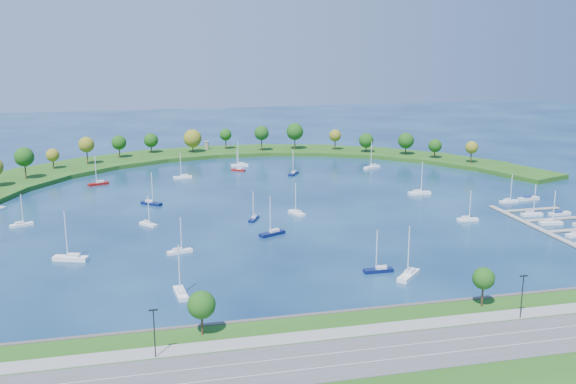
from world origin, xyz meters
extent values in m
plane|color=#071B41|center=(0.00, 0.00, 0.00)|extent=(700.00, 700.00, 0.00)
cube|color=#244D14|center=(0.00, -124.00, 0.80)|extent=(420.00, 42.00, 1.60)
cube|color=#474442|center=(0.00, -102.50, 0.90)|extent=(420.00, 1.20, 1.80)
cube|color=#515154|center=(0.00, -124.00, 1.66)|extent=(420.00, 16.00, 0.12)
cube|color=gray|center=(0.00, -113.00, 1.66)|extent=(420.00, 5.00, 0.12)
cube|color=silver|center=(0.00, -126.50, 1.73)|extent=(420.00, 0.15, 0.02)
cube|color=silver|center=(0.00, -121.50, 1.73)|extent=(420.00, 0.15, 0.02)
cylinder|color=#382314|center=(-40.00, -107.00, 4.22)|extent=(0.56, 0.56, 5.25)
sphere|color=#184E13|center=(-40.00, -107.00, 8.05)|extent=(6.00, 6.00, 6.00)
cylinder|color=#382314|center=(25.00, -107.00, 4.40)|extent=(0.56, 0.56, 5.60)
sphere|color=#184E13|center=(25.00, -107.00, 8.24)|extent=(5.20, 5.20, 5.20)
cylinder|color=black|center=(-50.00, -115.00, 6.60)|extent=(0.24, 0.24, 10.00)
cylinder|color=black|center=(30.00, -115.00, 6.60)|extent=(0.24, 0.24, 10.00)
cube|color=#244D14|center=(-104.03, 64.58, 1.00)|extent=(54.07, 56.09, 2.00)
cube|color=#244D14|center=(-83.21, 87.27, 1.00)|extent=(55.20, 54.07, 2.00)
cube|color=#244D14|center=(-57.57, 104.32, 1.00)|extent=(53.65, 48.47, 2.00)
cube|color=#244D14|center=(-28.60, 114.76, 1.00)|extent=(49.62, 39.75, 2.00)
cube|color=#244D14|center=(2.03, 117.98, 1.00)|extent=(44.32, 29.96, 2.00)
cube|color=#244D14|center=(32.54, 113.79, 1.00)|extent=(49.49, 38.05, 2.00)
cube|color=#244D14|center=(61.17, 102.44, 1.00)|extent=(51.13, 44.12, 2.00)
cube|color=#244D14|center=(86.25, 84.58, 1.00)|extent=(49.19, 47.96, 2.00)
cube|color=#244D14|center=(106.34, 61.24, 1.00)|extent=(43.90, 49.49, 2.00)
cube|color=#244D14|center=(120.28, 33.78, 1.00)|extent=(35.67, 48.74, 2.00)
cylinder|color=#382314|center=(-98.88, 63.33, 6.07)|extent=(0.56, 0.56, 8.13)
sphere|color=#184E13|center=(-98.88, 63.33, 11.82)|extent=(8.43, 8.43, 8.43)
cylinder|color=#382314|center=(-89.60, 83.94, 4.67)|extent=(0.56, 0.56, 5.34)
sphere|color=#6A6B17|center=(-89.60, 83.94, 8.57)|extent=(6.16, 6.16, 6.16)
cylinder|color=#382314|center=(-74.67, 91.76, 6.10)|extent=(0.56, 0.56, 8.20)
sphere|color=#6A6B17|center=(-74.67, 91.76, 11.71)|extent=(7.55, 7.55, 7.55)
cylinder|color=#382314|center=(-59.70, 106.32, 5.20)|extent=(0.56, 0.56, 6.40)
sphere|color=#184E13|center=(-59.70, 106.32, 9.90)|extent=(7.47, 7.47, 7.47)
cylinder|color=#382314|center=(-43.40, 117.22, 4.65)|extent=(0.56, 0.56, 5.29)
sphere|color=#184E13|center=(-43.40, 117.22, 8.80)|extent=(7.56, 7.56, 7.56)
cylinder|color=#382314|center=(-21.72, 113.79, 4.83)|extent=(0.56, 0.56, 5.66)
sphere|color=#6A6B17|center=(-21.72, 113.79, 9.58)|extent=(9.61, 9.61, 9.61)
cylinder|color=#382314|center=(-3.03, 120.05, 5.36)|extent=(0.56, 0.56, 6.72)
sphere|color=#184E13|center=(-3.03, 120.05, 10.02)|extent=(6.52, 6.52, 6.52)
cylinder|color=#382314|center=(14.99, 109.45, 6.13)|extent=(0.56, 0.56, 8.27)
sphere|color=#184E13|center=(14.99, 109.45, 11.83)|extent=(7.80, 7.80, 7.80)
cylinder|color=#382314|center=(33.72, 110.37, 6.01)|extent=(0.56, 0.56, 8.01)
sphere|color=#184E13|center=(33.72, 110.37, 11.87)|extent=(9.28, 9.28, 9.28)
cylinder|color=#382314|center=(54.57, 103.34, 5.37)|extent=(0.56, 0.56, 6.73)
sphere|color=#6A6B17|center=(54.57, 103.34, 10.05)|extent=(6.56, 6.56, 6.56)
cylinder|color=#382314|center=(68.67, 92.77, 4.41)|extent=(0.56, 0.56, 4.82)
sphere|color=#184E13|center=(68.67, 92.77, 8.38)|extent=(7.81, 7.81, 7.81)
cylinder|color=#382314|center=(86.39, 81.06, 4.90)|extent=(0.56, 0.56, 5.81)
sphere|color=#184E13|center=(86.39, 81.06, 9.47)|extent=(8.32, 8.32, 8.32)
cylinder|color=#382314|center=(96.77, 68.13, 4.58)|extent=(0.56, 0.56, 5.15)
sphere|color=#184E13|center=(96.77, 68.13, 8.51)|extent=(6.80, 6.80, 6.80)
cylinder|color=#382314|center=(108.32, 51.96, 5.29)|extent=(0.56, 0.56, 6.59)
sphere|color=#6A6B17|center=(108.32, 51.96, 9.83)|extent=(6.21, 6.21, 6.21)
cylinder|color=gray|center=(-13.49, 120.99, 4.12)|extent=(2.20, 2.20, 4.23)
cylinder|color=gray|center=(-13.49, 120.99, 6.38)|extent=(2.60, 2.60, 0.30)
cube|color=gray|center=(78.00, -61.00, 0.35)|extent=(2.20, 82.00, 0.40)
cube|color=gray|center=(90.10, -41.20, 0.35)|extent=(22.00, 2.00, 0.40)
cube|color=gray|center=(90.10, -28.00, 0.35)|extent=(22.00, 2.00, 0.40)
cylinder|color=#382314|center=(101.00, -28.00, 0.60)|extent=(0.36, 0.36, 1.60)
cube|color=white|center=(-48.79, -15.72, 0.43)|extent=(6.12, 6.92, 0.87)
cube|color=silver|center=(-49.24, -15.15, 1.17)|extent=(2.70, 2.87, 0.61)
cylinder|color=silver|center=(-48.42, -16.17, 5.76)|extent=(0.32, 0.32, 9.79)
cube|color=white|center=(-71.55, -46.72, 0.60)|extent=(10.35, 6.10, 1.20)
cube|color=silver|center=(-70.61, -47.07, 1.62)|extent=(3.96, 3.05, 0.84)
cylinder|color=silver|center=(-72.30, -46.45, 7.95)|extent=(0.32, 0.32, 13.50)
cube|color=white|center=(3.90, -13.21, 0.47)|extent=(4.94, 8.12, 0.94)
cube|color=silver|center=(4.19, -13.95, 1.27)|extent=(2.45, 3.13, 0.66)
cylinder|color=silver|center=(3.67, -12.63, 6.25)|extent=(0.32, 0.32, 10.61)
cube|color=white|center=(-40.47, -47.42, 0.45)|extent=(7.81, 3.97, 0.90)
cube|color=silver|center=(-41.20, -47.62, 1.22)|extent=(2.92, 2.10, 0.63)
cylinder|color=silver|center=(-39.89, -47.27, 5.98)|extent=(0.32, 0.32, 10.16)
cube|color=#0A1342|center=(-10.01, -36.19, 0.54)|extent=(9.23, 6.16, 1.08)
cube|color=silver|center=(-9.19, -35.80, 1.46)|extent=(3.61, 2.95, 0.76)
cylinder|color=silver|center=(-10.66, -36.50, 7.17)|extent=(0.32, 0.32, 12.17)
cube|color=#0A1342|center=(-12.58, -17.37, 0.43)|extent=(5.06, 7.28, 0.86)
cube|color=silver|center=(-12.25, -16.74, 1.16)|extent=(2.39, 2.87, 0.60)
cylinder|color=silver|center=(-12.84, -17.88, 5.69)|extent=(0.32, 0.32, 9.67)
cube|color=white|center=(17.62, -81.94, 0.59)|extent=(8.91, 8.94, 1.18)
cube|color=silver|center=(18.32, -81.24, 1.60)|extent=(3.80, 3.81, 0.83)
cylinder|color=silver|center=(17.07, -82.50, 7.84)|extent=(0.32, 0.32, 13.31)
cube|color=white|center=(60.00, 59.99, 0.55)|extent=(9.34, 6.27, 1.10)
cube|color=silver|center=(60.82, 60.39, 1.48)|extent=(3.66, 3.00, 0.77)
cylinder|color=silver|center=(59.34, 59.68, 7.26)|extent=(0.32, 0.32, 12.33)
cube|color=white|center=(60.00, 4.92, 0.55)|extent=(9.28, 2.85, 1.10)
cube|color=silver|center=(59.08, 4.95, 1.49)|extent=(3.27, 1.90, 0.77)
cylinder|color=silver|center=(60.74, 4.90, 7.32)|extent=(0.32, 0.32, 12.43)
cube|color=#0A1342|center=(19.21, 54.13, 0.48)|extent=(6.42, 7.95, 0.97)
cube|color=silver|center=(19.66, 54.80, 1.31)|extent=(2.90, 3.23, 0.68)
cylinder|color=silver|center=(18.84, 53.60, 6.42)|extent=(0.32, 0.32, 10.90)
cube|color=maroon|center=(-68.18, 52.85, 0.52)|extent=(8.98, 5.71, 1.05)
cube|color=silver|center=(-67.38, 53.20, 1.41)|extent=(3.48, 2.78, 0.73)
cylinder|color=silver|center=(-68.82, 52.57, 6.94)|extent=(0.32, 0.32, 11.78)
cube|color=white|center=(60.00, -35.25, 0.44)|extent=(7.58, 3.02, 0.88)
cube|color=silver|center=(59.27, -35.15, 1.19)|extent=(2.75, 1.77, 0.62)
cylinder|color=silver|center=(60.58, -35.32, 5.86)|extent=(0.32, 0.32, 9.95)
cube|color=white|center=(-90.71, -6.51, 0.45)|extent=(7.77, 4.90, 0.91)
cube|color=silver|center=(-91.41, -6.81, 1.22)|extent=(3.01, 2.39, 0.63)
cylinder|color=silver|center=(-90.16, -6.27, 6.00)|extent=(0.32, 0.32, 10.18)
cube|color=maroon|center=(-4.38, 68.97, 0.41)|extent=(6.69, 5.26, 0.81)
cube|color=silver|center=(-3.81, 68.61, 1.09)|extent=(2.70, 2.40, 0.57)
cylinder|color=silver|center=(-4.83, 69.27, 5.37)|extent=(0.32, 0.32, 9.12)
cube|color=white|center=(-31.59, 58.05, 0.49)|extent=(8.41, 3.06, 0.99)
cube|color=silver|center=(-30.77, 58.13, 1.33)|extent=(3.02, 1.87, 0.69)
cylinder|color=silver|center=(-32.25, 57.99, 6.54)|extent=(0.32, 0.32, 11.11)
cube|color=white|center=(-1.94, 79.92, 0.51)|extent=(8.58, 2.91, 1.01)
cube|color=silver|center=(-1.10, 79.87, 1.37)|extent=(3.06, 1.85, 0.71)
cylinder|color=silver|center=(-2.61, 79.97, 6.71)|extent=(0.32, 0.32, 11.40)
cube|color=#0A1342|center=(-46.83, 12.71, 0.52)|extent=(8.17, 7.43, 1.04)
cube|color=silver|center=(-47.49, 13.26, 1.40)|extent=(3.41, 3.25, 0.73)
cylinder|color=silver|center=(-46.30, 12.26, 6.88)|extent=(0.32, 0.32, 11.68)
cube|color=#0A1342|center=(11.24, -76.17, 0.49)|extent=(8.18, 2.37, 0.98)
cube|color=silver|center=(12.06, -76.18, 1.32)|extent=(2.87, 1.63, 0.69)
cylinder|color=silver|center=(10.59, -76.17, 6.49)|extent=(0.32, 0.32, 11.02)
cube|color=white|center=(-42.63, -80.45, 0.53)|extent=(3.37, 9.06, 1.06)
cube|color=silver|center=(-42.54, -81.33, 1.43)|extent=(2.04, 3.26, 0.74)
cylinder|color=silver|center=(-42.70, -79.74, 7.04)|extent=(0.32, 0.32, 11.95)
cube|color=silver|center=(84.79, -60.20, 1.31)|extent=(2.84, 1.60, 0.68)
cube|color=white|center=(85.60, -45.82, 0.48)|extent=(8.24, 3.22, 0.96)
cube|color=silver|center=(84.80, -45.72, 1.30)|extent=(2.98, 1.91, 0.67)
cylinder|color=silver|center=(86.24, -45.90, 6.38)|extent=(0.32, 0.32, 10.83)
cube|color=white|center=(85.60, -34.59, 0.47)|extent=(7.95, 2.81, 0.94)
cube|color=silver|center=(84.82, -34.52, 1.26)|extent=(2.84, 1.75, 0.65)
cylinder|color=silver|center=(86.22, -34.64, 6.20)|extent=(0.32, 0.32, 10.52)
cube|color=white|center=(96.10, -35.89, 0.49)|extent=(8.30, 2.75, 0.98)
cube|color=navy|center=(95.28, -35.94, 1.33)|extent=(2.95, 1.76, 0.69)
cube|color=white|center=(88.00, -15.76, 0.45)|extent=(7.67, 2.55, 0.91)
cube|color=silver|center=(87.25, -15.81, 1.22)|extent=(2.73, 1.63, 0.64)
cylinder|color=silver|center=(88.60, -15.73, 6.01)|extent=(0.32, 0.32, 10.21)
cube|color=white|center=(98.00, -13.51, 0.53)|extent=(9.19, 3.86, 1.07)
cube|color=navy|center=(97.12, -13.64, 1.44)|extent=(3.35, 2.21, 0.75)
camera|label=1|loc=(-51.67, -235.22, 63.10)|focal=40.91mm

